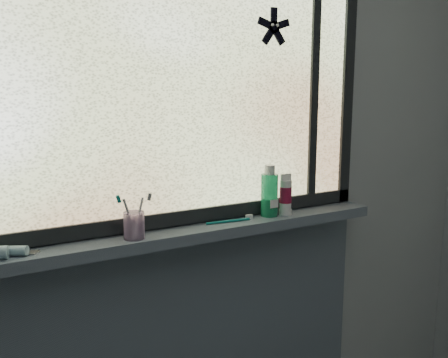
% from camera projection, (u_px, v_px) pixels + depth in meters
% --- Properties ---
extents(wall_back, '(3.00, 0.01, 2.50)m').
position_uv_depth(wall_back, '(172.00, 161.00, 1.75)').
color(wall_back, '#9EA3A8').
rests_on(wall_back, ground).
extents(windowsill, '(1.62, 0.14, 0.04)m').
position_uv_depth(windowsill, '(182.00, 235.00, 1.73)').
color(windowsill, '#505B6A').
rests_on(windowsill, wall_back).
extents(window_pane, '(1.50, 0.01, 1.00)m').
position_uv_depth(window_pane, '(173.00, 79.00, 1.68)').
color(window_pane, silver).
rests_on(window_pane, wall_back).
extents(frame_bottom, '(1.60, 0.03, 0.05)m').
position_uv_depth(frame_bottom, '(176.00, 218.00, 1.76)').
color(frame_bottom, black).
rests_on(frame_bottom, windowsill).
extents(frame_right, '(0.05, 0.03, 1.10)m').
position_uv_depth(frame_right, '(347.00, 81.00, 2.05)').
color(frame_right, black).
rests_on(frame_right, wall_back).
extents(frame_mullion, '(0.03, 0.03, 1.00)m').
position_uv_depth(frame_mullion, '(313.00, 80.00, 1.96)').
color(frame_mullion, black).
rests_on(frame_mullion, wall_back).
extents(starfish_sticker, '(0.15, 0.02, 0.15)m').
position_uv_depth(starfish_sticker, '(274.00, 27.00, 1.82)').
color(starfish_sticker, black).
rests_on(starfish_sticker, window_pane).
extents(toothpaste_tube, '(0.22, 0.13, 0.04)m').
position_uv_depth(toothpaste_tube, '(4.00, 252.00, 1.43)').
color(toothpaste_tube, silver).
rests_on(toothpaste_tube, windowsill).
extents(toothbrush_cup, '(0.09, 0.09, 0.09)m').
position_uv_depth(toothbrush_cup, '(134.00, 225.00, 1.61)').
color(toothbrush_cup, '#CBA3D8').
rests_on(toothbrush_cup, windowsill).
extents(toothbrush_lying, '(0.21, 0.04, 0.01)m').
position_uv_depth(toothbrush_lying, '(228.00, 220.00, 1.81)').
color(toothbrush_lying, '#0C706D').
rests_on(toothbrush_lying, windowsill).
extents(mouthwash_bottle, '(0.08, 0.08, 0.16)m').
position_uv_depth(mouthwash_bottle, '(269.00, 191.00, 1.89)').
color(mouthwash_bottle, '#20AA6E').
rests_on(mouthwash_bottle, windowsill).
extents(cream_tube, '(0.05, 0.05, 0.11)m').
position_uv_depth(cream_tube, '(286.00, 193.00, 1.91)').
color(cream_tube, silver).
rests_on(cream_tube, windowsill).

